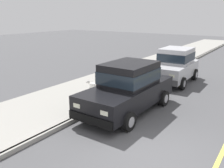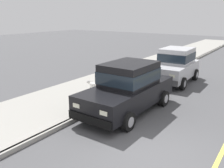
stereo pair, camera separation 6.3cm
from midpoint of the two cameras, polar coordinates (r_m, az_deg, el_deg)
ground_plane at (r=7.18m, az=9.27°, el=-15.19°), size 80.00×80.00×0.00m
curb at (r=8.78m, az=-10.17°, el=-8.66°), size 0.16×64.00×0.14m
sidewalk at (r=10.04m, az=-17.63°, el=-5.99°), size 3.60×64.00×0.14m
car_black_sedan at (r=9.47m, az=3.61°, el=-0.70°), size 2.10×4.63×1.92m
car_silver_hatchback at (r=14.12m, az=14.23°, el=4.35°), size 2.02×3.84×1.88m
dog_white at (r=11.87m, az=-4.80°, el=-0.07°), size 0.75×0.21×0.49m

